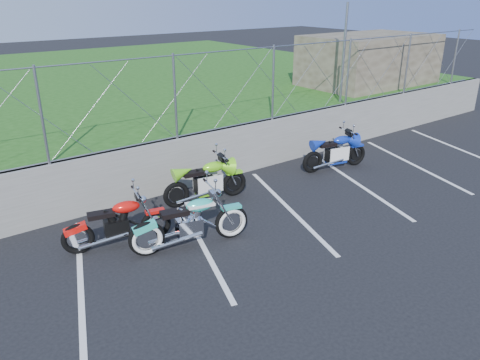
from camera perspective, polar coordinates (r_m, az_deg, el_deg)
ground at (r=8.72m, az=-1.43°, el=-9.77°), size 90.00×90.00×0.00m
retaining_wall at (r=11.19m, az=-11.94°, el=0.88°), size 30.00×0.22×1.30m
grass_field at (r=20.40m, az=-24.35°, el=8.94°), size 30.00×20.00×1.30m
stone_building at (r=18.91m, az=15.46°, el=13.98°), size 5.00×3.00×1.80m
chain_link_fence at (r=10.72m, az=-12.63°, el=9.14°), size 28.00×0.03×2.00m
sign_pole at (r=15.30m, az=12.53°, el=14.78°), size 0.08×0.08×3.00m
parking_lines at (r=10.04m, az=0.84°, el=-5.19°), size 18.29×4.31×0.01m
cruiser_turquoise at (r=9.00m, az=-5.91°, el=-5.32°), size 2.35×0.79×1.19m
naked_orange at (r=9.28m, az=-14.55°, el=-5.29°), size 2.06×0.73×1.04m
sportbike_green at (r=10.88m, az=-4.04°, el=-0.31°), size 2.08×0.74×1.08m
sportbike_blue at (r=13.16m, az=11.61°, el=3.24°), size 2.02×0.72×1.06m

